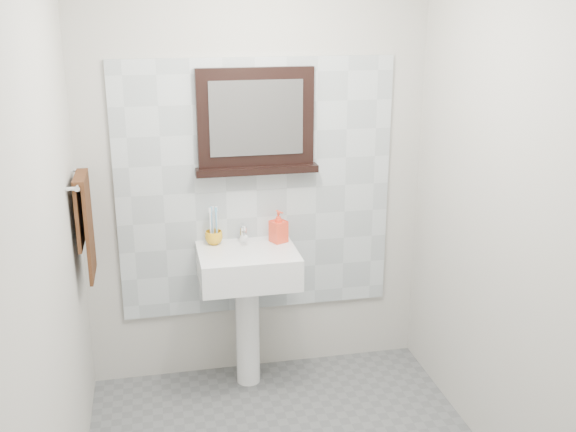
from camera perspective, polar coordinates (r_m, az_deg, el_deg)
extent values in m
cube|color=#B9B7B0|center=(3.90, -2.74, 3.74)|extent=(2.00, 0.01, 2.50)
cube|color=#B9B7B0|center=(1.89, 8.25, -12.18)|extent=(2.00, 0.01, 2.50)
cube|color=#B9B7B0|center=(2.83, -19.43, -2.74)|extent=(0.01, 2.20, 2.50)
cube|color=#B9B7B0|center=(3.22, 18.45, -0.19)|extent=(0.01, 2.20, 2.50)
cube|color=#B4BEC3|center=(3.91, -2.70, 2.27)|extent=(1.60, 0.02, 1.50)
cylinder|color=white|center=(4.04, -3.44, -9.59)|extent=(0.14, 0.14, 0.68)
cube|color=white|center=(3.80, -3.42, -4.23)|extent=(0.55, 0.44, 0.18)
cylinder|color=silver|center=(3.76, -3.40, -3.28)|extent=(0.32, 0.32, 0.02)
cylinder|color=#4C4C4F|center=(3.75, -3.40, -3.12)|extent=(0.04, 0.04, 0.00)
cylinder|color=silver|center=(3.90, -3.79, -1.58)|extent=(0.04, 0.04, 0.09)
cylinder|color=silver|center=(3.85, -3.70, -1.51)|extent=(0.02, 0.10, 0.02)
cube|color=silver|center=(3.89, -3.84, -0.81)|extent=(0.02, 0.07, 0.01)
imported|color=gold|center=(3.88, -6.29, -1.83)|extent=(0.13, 0.13, 0.08)
cylinder|color=white|center=(3.84, -6.58, -0.98)|extent=(0.01, 0.01, 0.19)
cube|color=white|center=(3.81, -6.63, 0.49)|extent=(0.01, 0.01, 0.03)
cylinder|color=#5CA5D3|center=(3.85, -6.07, -0.94)|extent=(0.01, 0.01, 0.19)
cube|color=#5CA5D3|center=(3.82, -6.12, 0.53)|extent=(0.01, 0.01, 0.03)
cylinder|color=white|center=(3.87, -6.35, -0.83)|extent=(0.01, 0.01, 0.19)
cube|color=white|center=(3.84, -6.40, 0.63)|extent=(0.01, 0.01, 0.03)
cylinder|color=#5CA5D3|center=(3.87, -6.49, -0.87)|extent=(0.01, 0.01, 0.19)
cube|color=#5CA5D3|center=(3.83, -6.54, 0.59)|extent=(0.01, 0.01, 0.03)
cylinder|color=white|center=(3.86, -6.04, -0.86)|extent=(0.01, 0.01, 0.19)
cube|color=white|center=(3.83, -6.09, 0.60)|extent=(0.01, 0.01, 0.03)
imported|color=#FF1E23|center=(3.87, -0.81, -0.88)|extent=(0.11, 0.11, 0.19)
cube|color=black|center=(3.80, -2.76, 8.35)|extent=(0.66, 0.06, 0.55)
cube|color=#99999E|center=(3.76, -2.68, 8.27)|extent=(0.52, 0.01, 0.42)
cube|color=black|center=(3.83, -2.64, 3.94)|extent=(0.70, 0.11, 0.04)
cylinder|color=silver|center=(3.56, -17.18, 3.02)|extent=(0.03, 0.40, 0.03)
cylinder|color=silver|center=(3.38, -17.94, 2.20)|extent=(0.05, 0.02, 0.02)
cylinder|color=silver|center=(3.75, -17.40, 3.71)|extent=(0.05, 0.02, 0.02)
cube|color=#351D0E|center=(3.64, -16.48, -1.07)|extent=(0.02, 0.30, 0.52)
cube|color=#351D0E|center=(3.61, -17.24, 0.24)|extent=(0.02, 0.30, 0.34)
cube|color=#351D0E|center=(3.56, -17.18, 3.10)|extent=(0.06, 0.30, 0.03)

